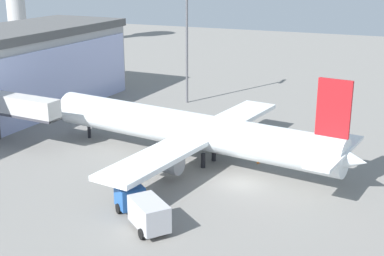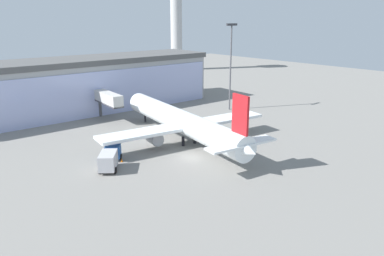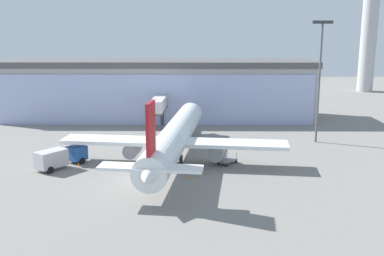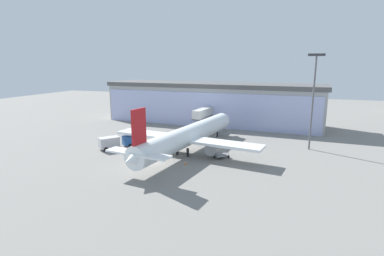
{
  "view_description": "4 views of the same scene",
  "coord_description": "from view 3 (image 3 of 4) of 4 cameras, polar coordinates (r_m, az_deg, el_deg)",
  "views": [
    {
      "loc": [
        -47.5,
        -14.58,
        21.26
      ],
      "look_at": [
        1.15,
        5.89,
        4.72
      ],
      "focal_mm": 50.0,
      "sensor_mm": 36.0,
      "label": 1
    },
    {
      "loc": [
        -36.13,
        -40.89,
        21.13
      ],
      "look_at": [
        5.12,
        5.95,
        2.42
      ],
      "focal_mm": 35.0,
      "sensor_mm": 36.0,
      "label": 2
    },
    {
      "loc": [
        4.06,
        -53.62,
        18.25
      ],
      "look_at": [
        6.29,
        7.15,
        4.84
      ],
      "focal_mm": 42.0,
      "sensor_mm": 36.0,
      "label": 3
    },
    {
      "loc": [
        23.32,
        -47.67,
        17.53
      ],
      "look_at": [
        4.15,
        8.97,
        4.75
      ],
      "focal_mm": 28.0,
      "sensor_mm": 36.0,
      "label": 4
    }
  ],
  "objects": [
    {
      "name": "safety_cone_wingtip",
      "position": [
        63.35,
        -14.23,
        -4.44
      ],
      "size": [
        0.36,
        0.36,
        0.55
      ],
      "primitive_type": "cone",
      "color": "orange",
      "rests_on": "ground"
    },
    {
      "name": "apron_light_mast",
      "position": [
        75.26,
        15.91,
        6.86
      ],
      "size": [
        3.2,
        0.4,
        19.59
      ],
      "color": "#59595E",
      "rests_on": "ground"
    },
    {
      "name": "baggage_cart",
      "position": [
        62.52,
        4.49,
        -4.1
      ],
      "size": [
        3.08,
        3.14,
        1.5
      ],
      "rotation": [
        0.0,
        0.0,
        3.96
      ],
      "color": "gray",
      "rests_on": "ground"
    },
    {
      "name": "control_tower",
      "position": [
        144.14,
        21.75,
        13.49
      ],
      "size": [
        9.09,
        9.09,
        38.03
      ],
      "color": "#B2B2B2",
      "rests_on": "ground"
    },
    {
      "name": "catering_truck",
      "position": [
        62.98,
        -16.44,
        -3.54
      ],
      "size": [
        6.31,
        7.05,
        2.65
      ],
      "rotation": [
        0.0,
        0.0,
        0.89
      ],
      "color": "#2659A5",
      "rests_on": "ground"
    },
    {
      "name": "terminal_building",
      "position": [
        93.99,
        -4.59,
        4.93
      ],
      "size": [
        65.33,
        17.44,
        12.08
      ],
      "rotation": [
        0.0,
        0.0,
        -0.05
      ],
      "color": "#A4A4A4",
      "rests_on": "ground"
    },
    {
      "name": "ground",
      "position": [
        56.78,
        -6.13,
        -6.39
      ],
      "size": [
        240.0,
        240.0,
        0.0
      ],
      "primitive_type": "plane",
      "color": "gray"
    },
    {
      "name": "safety_cone_nose",
      "position": [
        56.59,
        -0.08,
        -6.09
      ],
      "size": [
        0.36,
        0.36,
        0.55
      ],
      "primitive_type": "cone",
      "color": "orange",
      "rests_on": "ground"
    },
    {
      "name": "airplane",
      "position": [
        62.45,
        -2.21,
        -1.24
      ],
      "size": [
        31.27,
        38.74,
        11.0
      ],
      "rotation": [
        0.0,
        0.0,
        1.41
      ],
      "color": "white",
      "rests_on": "ground"
    },
    {
      "name": "jet_bridge",
      "position": [
        83.04,
        -4.16,
        2.96
      ],
      "size": [
        3.27,
        11.28,
        6.03
      ],
      "rotation": [
        0.0,
        0.0,
        1.48
      ],
      "color": "beige",
      "rests_on": "ground"
    }
  ]
}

